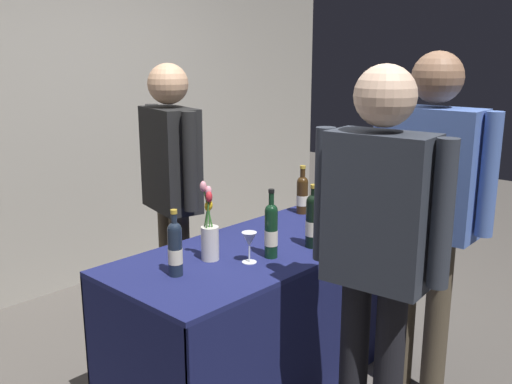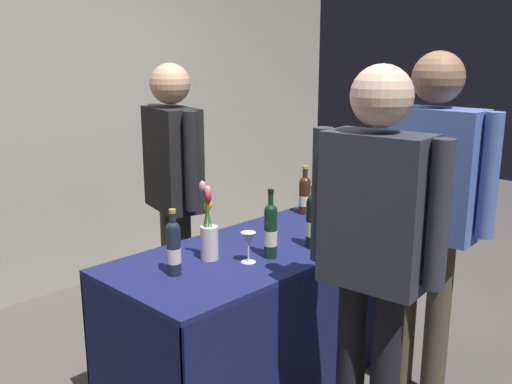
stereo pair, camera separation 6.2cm
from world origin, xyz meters
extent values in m
plane|color=#514C47|center=(0.00, 0.00, 0.00)|extent=(12.00, 12.00, 0.00)
cube|color=#9E998E|center=(0.00, 1.95, 1.52)|extent=(5.81, 0.12, 3.05)
cube|color=#191E51|center=(0.00, 0.00, 0.74)|extent=(1.59, 0.75, 0.02)
cube|color=#141942|center=(0.00, -0.37, 0.37)|extent=(1.59, 0.01, 0.73)
cube|color=#141942|center=(0.00, 0.37, 0.37)|extent=(1.59, 0.01, 0.73)
cube|color=#141942|center=(-0.79, 0.00, 0.37)|extent=(0.01, 0.75, 0.73)
cube|color=#141942|center=(0.79, 0.00, 0.37)|extent=(0.01, 0.75, 0.73)
cylinder|color=#192333|center=(-0.51, 0.02, 0.87)|extent=(0.07, 0.07, 0.22)
sphere|color=#192333|center=(-0.51, 0.02, 0.98)|extent=(0.06, 0.06, 0.06)
cylinder|color=#192333|center=(-0.51, 0.02, 1.01)|extent=(0.03, 0.03, 0.07)
cylinder|color=#B7932D|center=(-0.51, 0.02, 1.06)|extent=(0.03, 0.03, 0.02)
cylinder|color=beige|center=(-0.51, 0.02, 0.85)|extent=(0.07, 0.07, 0.07)
cylinder|color=#38230F|center=(0.68, 0.24, 0.86)|extent=(0.07, 0.07, 0.20)
sphere|color=#38230F|center=(0.68, 0.24, 0.96)|extent=(0.07, 0.07, 0.07)
cylinder|color=#38230F|center=(0.68, 0.24, 1.00)|extent=(0.03, 0.03, 0.09)
cylinder|color=#B7932D|center=(0.68, 0.24, 1.05)|extent=(0.04, 0.04, 0.02)
cylinder|color=beige|center=(0.68, 0.24, 0.84)|extent=(0.07, 0.07, 0.06)
cylinder|color=black|center=(0.65, -0.07, 0.88)|extent=(0.07, 0.07, 0.25)
sphere|color=black|center=(0.65, -0.07, 1.00)|extent=(0.07, 0.07, 0.07)
cylinder|color=black|center=(0.65, -0.07, 1.05)|extent=(0.03, 0.03, 0.09)
cylinder|color=black|center=(0.65, -0.07, 1.10)|extent=(0.03, 0.03, 0.02)
cylinder|color=beige|center=(0.65, -0.07, 0.86)|extent=(0.07, 0.07, 0.08)
cylinder|color=black|center=(-0.04, -0.14, 0.88)|extent=(0.06, 0.06, 0.24)
sphere|color=black|center=(-0.04, -0.14, 1.00)|extent=(0.06, 0.06, 0.06)
cylinder|color=black|center=(-0.04, -0.14, 1.04)|extent=(0.03, 0.03, 0.09)
cylinder|color=black|center=(-0.04, -0.14, 1.09)|extent=(0.03, 0.03, 0.02)
cylinder|color=beige|center=(-0.04, -0.14, 0.86)|extent=(0.07, 0.07, 0.08)
cylinder|color=black|center=(0.22, -0.20, 0.88)|extent=(0.08, 0.08, 0.24)
sphere|color=black|center=(0.22, -0.20, 1.00)|extent=(0.08, 0.08, 0.08)
cylinder|color=black|center=(0.22, -0.20, 1.04)|extent=(0.03, 0.03, 0.07)
cylinder|color=#B7932D|center=(0.22, -0.20, 1.08)|extent=(0.04, 0.04, 0.02)
cylinder|color=beige|center=(0.22, -0.20, 0.86)|extent=(0.08, 0.08, 0.08)
cylinder|color=silver|center=(-0.17, -0.11, 0.76)|extent=(0.07, 0.07, 0.00)
cylinder|color=silver|center=(-0.17, -0.11, 0.80)|extent=(0.01, 0.01, 0.08)
cone|color=silver|center=(-0.17, -0.11, 0.87)|extent=(0.07, 0.07, 0.07)
cylinder|color=silver|center=(-0.27, 0.05, 0.84)|extent=(0.09, 0.09, 0.17)
cylinder|color=#38722D|center=(-0.29, 0.05, 0.96)|extent=(0.03, 0.02, 0.24)
ellipsoid|color=red|center=(-0.28, 0.04, 1.08)|extent=(0.03, 0.03, 0.05)
cylinder|color=#38722D|center=(-0.27, 0.05, 0.98)|extent=(0.05, 0.04, 0.28)
ellipsoid|color=pink|center=(-0.29, 0.07, 1.12)|extent=(0.03, 0.03, 0.05)
cylinder|color=#38722D|center=(-0.28, 0.08, 0.93)|extent=(0.02, 0.04, 0.18)
ellipsoid|color=gold|center=(-0.27, 0.06, 1.02)|extent=(0.03, 0.03, 0.05)
cylinder|color=#38722D|center=(-0.28, 0.05, 0.94)|extent=(0.02, 0.02, 0.19)
ellipsoid|color=gold|center=(-0.27, 0.06, 1.03)|extent=(0.03, 0.03, 0.05)
cylinder|color=#38722D|center=(-0.27, 0.05, 0.97)|extent=(0.01, 0.01, 0.26)
ellipsoid|color=pink|center=(-0.28, 0.05, 1.10)|extent=(0.03, 0.03, 0.05)
cylinder|color=#38722D|center=(-0.27, 0.06, 0.96)|extent=(0.02, 0.03, 0.23)
ellipsoid|color=#E05B1E|center=(-0.28, 0.05, 1.07)|extent=(0.03, 0.03, 0.05)
cylinder|color=#4C4233|center=(0.02, 0.75, 0.42)|extent=(0.12, 0.12, 0.84)
cylinder|color=#4C4233|center=(-0.02, 0.60, 0.42)|extent=(0.12, 0.12, 0.84)
cube|color=black|center=(0.00, 0.68, 1.14)|extent=(0.30, 0.45, 0.60)
sphere|color=tan|center=(0.00, 0.68, 1.57)|extent=(0.23, 0.23, 0.23)
cylinder|color=black|center=(0.06, 0.92, 1.16)|extent=(0.08, 0.08, 0.55)
cylinder|color=black|center=(-0.06, 0.44, 1.16)|extent=(0.08, 0.08, 0.55)
cylinder|color=black|center=(-0.18, -0.73, 0.43)|extent=(0.12, 0.12, 0.85)
cube|color=#2D333D|center=(-0.17, -0.81, 1.15)|extent=(0.25, 0.42, 0.60)
sphere|color=beige|center=(-0.17, -0.81, 1.59)|extent=(0.23, 0.23, 0.23)
cylinder|color=#2D333D|center=(-0.15, -1.05, 1.18)|extent=(0.08, 0.08, 0.55)
cylinder|color=#2D333D|center=(-0.20, -0.57, 1.18)|extent=(0.08, 0.08, 0.55)
cylinder|color=#4C4233|center=(0.49, -0.78, 0.44)|extent=(0.12, 0.12, 0.87)
cylinder|color=#4C4233|center=(0.48, -0.61, 0.44)|extent=(0.12, 0.12, 0.87)
cube|color=#4C6BB7|center=(0.48, -0.70, 1.18)|extent=(0.23, 0.46, 0.62)
sphere|color=#8C664C|center=(0.48, -0.70, 1.63)|extent=(0.24, 0.24, 0.24)
cylinder|color=#4C6BB7|center=(0.49, -0.97, 1.21)|extent=(0.08, 0.08, 0.57)
cylinder|color=#4C6BB7|center=(0.47, -0.42, 1.21)|extent=(0.08, 0.08, 0.57)
camera|label=1|loc=(-2.05, -1.91, 1.75)|focal=40.13mm
camera|label=2|loc=(-2.01, -1.95, 1.75)|focal=40.13mm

